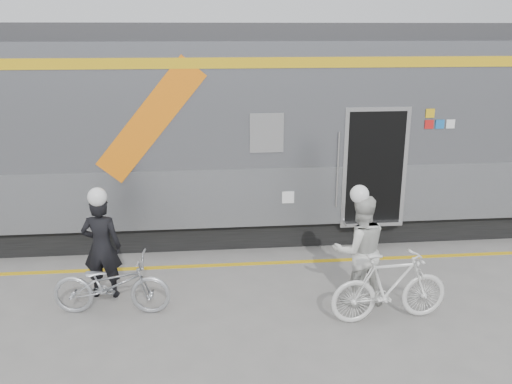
{
  "coord_description": "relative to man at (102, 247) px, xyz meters",
  "views": [
    {
      "loc": [
        -1.07,
        -6.64,
        4.0
      ],
      "look_at": [
        -0.25,
        1.6,
        1.5
      ],
      "focal_mm": 38.0,
      "sensor_mm": 36.0,
      "label": 1
    }
  ],
  "objects": [
    {
      "name": "helmet_woman",
      "position": [
        3.85,
        -0.6,
        1.03
      ],
      "size": [
        0.27,
        0.27,
        0.27
      ],
      "primitive_type": "sphere",
      "color": "white",
      "rests_on": "woman"
    },
    {
      "name": "bicycle_right",
      "position": [
        4.15,
        -1.15,
        -0.3
      ],
      "size": [
        1.75,
        0.62,
        1.03
      ],
      "primitive_type": "imported",
      "rotation": [
        0.0,
        0.0,
        1.65
      ],
      "color": "silver",
      "rests_on": "ground"
    },
    {
      "name": "woman",
      "position": [
        3.85,
        -0.6,
        0.04
      ],
      "size": [
        0.88,
        0.71,
        1.71
      ],
      "primitive_type": "imported",
      "rotation": [
        0.0,
        0.0,
        3.22
      ],
      "color": "beige",
      "rests_on": "ground"
    },
    {
      "name": "ground",
      "position": [
        2.65,
        -1.21,
        -0.81
      ],
      "size": [
        90.0,
        90.0,
        0.0
      ],
      "primitive_type": "plane",
      "color": "slate",
      "rests_on": "ground"
    },
    {
      "name": "train",
      "position": [
        2.51,
        2.99,
        1.24
      ],
      "size": [
        24.0,
        3.17,
        4.1
      ],
      "color": "black",
      "rests_on": "ground"
    },
    {
      "name": "man",
      "position": [
        0.0,
        0.0,
        0.0
      ],
      "size": [
        0.63,
        0.44,
        1.63
      ],
      "primitive_type": "imported",
      "rotation": [
        0.0,
        0.0,
        3.05
      ],
      "color": "black",
      "rests_on": "ground"
    },
    {
      "name": "bicycle_left",
      "position": [
        0.2,
        -0.55,
        -0.37
      ],
      "size": [
        1.75,
        0.76,
        0.9
      ],
      "primitive_type": "imported",
      "rotation": [
        0.0,
        0.0,
        1.48
      ],
      "color": "#B4B6BC",
      "rests_on": "ground"
    },
    {
      "name": "safety_strip",
      "position": [
        2.65,
        0.94,
        -0.81
      ],
      "size": [
        24.0,
        0.12,
        0.01
      ],
      "primitive_type": "cube",
      "color": "gold",
      "rests_on": "ground"
    },
    {
      "name": "helmet_man",
      "position": [
        0.0,
        0.0,
        0.95
      ],
      "size": [
        0.28,
        0.28,
        0.28
      ],
      "primitive_type": "sphere",
      "color": "white",
      "rests_on": "man"
    }
  ]
}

